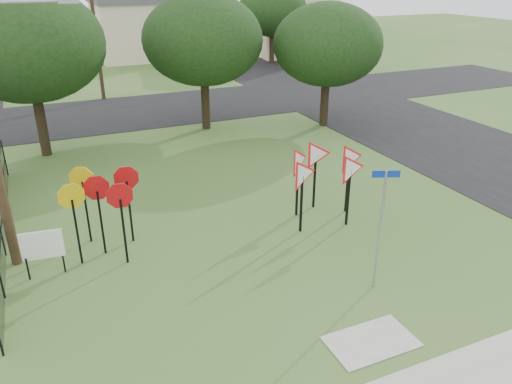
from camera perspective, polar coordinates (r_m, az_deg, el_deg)
ground at (r=13.61m, az=7.01°, el=-10.59°), size 140.00×140.00×0.00m
street_right at (r=27.62m, az=18.12°, el=6.67°), size 8.00×50.00×0.02m
street_far at (r=31.06m, az=-12.23°, el=9.15°), size 60.00×8.00×0.02m
curb_pad at (r=12.05m, az=13.03°, el=-16.31°), size 2.00×1.20×0.02m
street_name_sign at (r=12.91m, az=14.03°, el=-3.52°), size 0.64×0.27×3.30m
stop_sign_cluster at (r=14.83m, az=-17.36°, el=-0.37°), size 2.36×1.91×2.49m
yield_sign_cluster at (r=16.37m, az=7.70°, el=2.91°), size 3.23×1.75×2.53m
info_board at (r=14.61m, az=-23.24°, el=-5.74°), size 1.10×0.15×1.37m
far_pole_a at (r=33.87m, az=-17.96°, el=17.68°), size 1.40×0.24×9.00m
far_pole_b at (r=39.51m, az=-6.56°, el=19.01°), size 1.40×0.24×8.50m
fence_run at (r=17.26m, az=-27.08°, el=-2.39°), size 0.05×11.55×1.50m
house_mid at (r=50.70m, az=-13.17°, el=18.28°), size 8.40×8.40×6.20m
house_right at (r=51.60m, az=4.06°, el=19.45°), size 8.30×8.30×7.20m
tree_near_left at (r=23.66m, az=-24.68°, el=15.05°), size 6.40×6.40×7.27m
tree_near_mid at (r=25.96m, az=-6.10°, el=16.91°), size 6.00×6.00×6.80m
tree_near_right at (r=26.72m, az=8.20°, el=16.32°), size 5.60×5.60×6.33m
tree_far_right at (r=46.17m, az=1.87°, el=20.08°), size 6.00×6.00×6.80m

